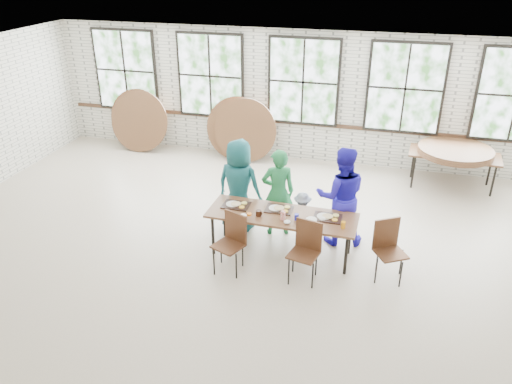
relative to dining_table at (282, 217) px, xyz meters
The scene contains 13 objects.
room 4.28m from the dining_table, 96.27° to the left, with size 12.00×12.00×12.00m.
dining_table is the anchor object (origin of this frame).
chair_near_left 0.90m from the dining_table, 137.54° to the right, with size 0.55×0.54×0.95m.
chair_near_right 0.74m from the dining_table, 47.25° to the right, with size 0.50×0.49×0.95m.
chair_spare 1.69m from the dining_table, ahead, with size 0.57×0.56×0.95m.
adult_teal 1.13m from the dining_table, 144.70° to the left, with size 0.82×0.53×1.68m, color #185E59.
adult_green 0.69m from the dining_table, 108.48° to the left, with size 0.58×0.38×1.58m, color #1F773E.
toddler 0.74m from the dining_table, 71.52° to the left, with size 0.54×0.31×0.84m, color #162845.
adult_blue 1.09m from the dining_table, 37.26° to the left, with size 0.84×0.65×1.73m, color #241BC1.
storage_table 4.51m from the dining_table, 50.22° to the left, with size 1.85×0.88×0.74m.
tabletop_clutter 0.13m from the dining_table, 15.23° to the right, with size 2.04×0.62×0.11m.
round_tops_stacked 4.51m from the dining_table, 50.22° to the left, with size 1.50×1.50×0.13m.
round_tops_leaning 4.91m from the dining_table, 129.74° to the left, with size 4.27×0.50×1.49m.
Camera 1 is at (1.88, -6.53, 4.59)m, focal length 35.00 mm.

